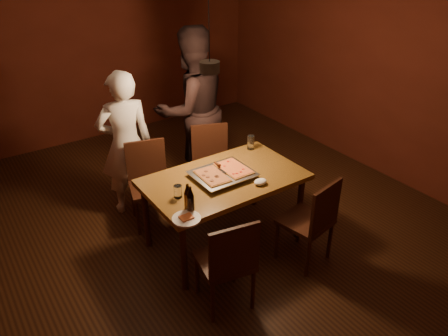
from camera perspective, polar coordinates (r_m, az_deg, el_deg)
room_shell at (r=4.06m, az=-1.81°, el=8.27°), size 6.00×6.00×6.00m
dining_table at (r=4.18m, az=0.00°, el=-2.09°), size 1.50×0.90×0.75m
chair_far_left at (r=4.67m, az=-9.84°, el=-0.95°), size 0.52×0.52×0.49m
chair_far_right at (r=4.98m, az=-1.66°, el=1.48°), size 0.55×0.55×0.49m
chair_near_left at (r=3.53m, az=0.61°, el=-11.56°), size 0.49×0.49×0.49m
chair_near_right at (r=4.06m, az=11.68°, el=-6.10°), size 0.49×0.49×0.49m
pizza_tray at (r=4.13m, az=-0.18°, el=-0.92°), size 0.56×0.46×0.05m
pizza_meat at (r=4.05m, az=-1.55°, el=-1.03°), size 0.24×0.36×0.02m
pizza_cheese at (r=4.18m, az=1.26°, el=-0.03°), size 0.24×0.38×0.02m
spatula at (r=4.13m, az=-0.15°, el=-0.34°), size 0.12×0.25×0.04m
beer_bottle_a at (r=3.60m, az=-4.40°, el=-4.12°), size 0.06×0.06×0.24m
beer_bottle_b at (r=3.64m, az=-4.75°, el=-3.78°), size 0.06×0.06×0.24m
water_glass_left at (r=3.83m, az=-6.04°, el=-3.07°), size 0.07×0.07×0.12m
water_glass_right at (r=4.65m, az=3.51°, el=3.35°), size 0.07×0.07×0.15m
plate_slice at (r=3.57m, az=-4.93°, el=-6.60°), size 0.24×0.24×0.03m
napkin at (r=4.03m, az=4.78°, el=-1.81°), size 0.13×0.10×0.05m
diner_white at (r=4.78m, az=-12.73°, el=3.08°), size 0.64×0.48×1.61m
diner_dark at (r=5.17m, az=-4.23°, el=7.62°), size 0.94×0.74×1.92m
pendant_lamp at (r=3.94m, az=-1.90°, el=13.19°), size 0.18×0.18×1.10m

